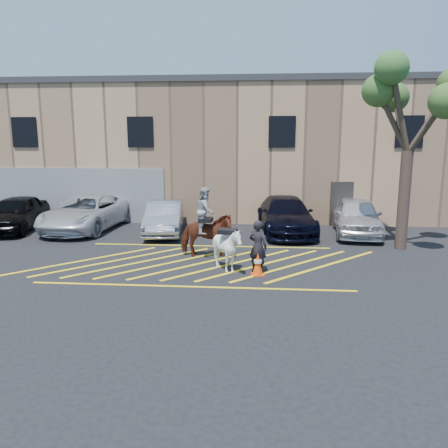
# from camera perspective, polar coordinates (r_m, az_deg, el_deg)

# --- Properties ---
(ground) EXTENTS (90.00, 90.00, 0.00)m
(ground) POSITION_cam_1_polar(r_m,az_deg,el_deg) (15.48, -2.77, -4.83)
(ground) COLOR black
(ground) RESTS_ON ground
(car_black_suv) EXTENTS (2.56, 5.02, 1.64)m
(car_black_suv) POSITION_cam_1_polar(r_m,az_deg,el_deg) (22.75, -25.54, 1.28)
(car_black_suv) COLOR black
(car_black_suv) RESTS_ON ground
(car_white_pickup) EXTENTS (3.15, 6.02, 1.62)m
(car_white_pickup) POSITION_cam_1_polar(r_m,az_deg,el_deg) (21.68, -17.51, 1.39)
(car_white_pickup) COLOR silver
(car_white_pickup) RESTS_ON ground
(car_silver_sedan) EXTENTS (2.13, 4.62, 1.47)m
(car_silver_sedan) POSITION_cam_1_polar(r_m,az_deg,el_deg) (20.01, -7.79, 0.82)
(car_silver_sedan) COLOR gray
(car_silver_sedan) RESTS_ON ground
(car_blue_suv) EXTENTS (2.78, 5.76, 1.62)m
(car_blue_suv) POSITION_cam_1_polar(r_m,az_deg,el_deg) (20.25, 8.03, 1.15)
(car_blue_suv) COLOR black
(car_blue_suv) RESTS_ON ground
(car_white_suv) EXTENTS (2.50, 5.07, 1.66)m
(car_white_suv) POSITION_cam_1_polar(r_m,az_deg,el_deg) (20.52, 16.94, 0.98)
(car_white_suv) COLOR silver
(car_white_suv) RESTS_ON ground
(handler) EXTENTS (0.74, 0.65, 1.71)m
(handler) POSITION_cam_1_polar(r_m,az_deg,el_deg) (13.96, 4.45, -2.96)
(handler) COLOR black
(handler) RESTS_ON ground
(warehouse) EXTENTS (32.42, 10.20, 7.30)m
(warehouse) POSITION_cam_1_polar(r_m,az_deg,el_deg) (26.85, 0.47, 9.71)
(warehouse) COLOR tan
(warehouse) RESTS_ON ground
(hatching_zone) EXTENTS (12.60, 5.12, 0.01)m
(hatching_zone) POSITION_cam_1_polar(r_m,az_deg,el_deg) (15.20, -2.91, -5.11)
(hatching_zone) COLOR yellow
(hatching_zone) RESTS_ON ground
(mounted_bay) EXTENTS (1.98, 0.98, 2.56)m
(mounted_bay) POSITION_cam_1_polar(r_m,az_deg,el_deg) (15.71, -2.40, -0.71)
(mounted_bay) COLOR maroon
(mounted_bay) RESTS_ON ground
(saddled_white) EXTENTS (1.39, 1.52, 1.49)m
(saddled_white) POSITION_cam_1_polar(r_m,az_deg,el_deg) (14.08, 0.43, -3.23)
(saddled_white) COLOR white
(saddled_white) RESTS_ON ground
(traffic_cone) EXTENTS (0.46, 0.46, 0.73)m
(traffic_cone) POSITION_cam_1_polar(r_m,az_deg,el_deg) (13.83, 4.44, -5.19)
(traffic_cone) COLOR #FB450A
(traffic_cone) RESTS_ON ground
(tree) EXTENTS (3.99, 4.37, 7.31)m
(tree) POSITION_cam_1_polar(r_m,az_deg,el_deg) (18.09, 23.27, 14.79)
(tree) COLOR #4A362D
(tree) RESTS_ON ground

